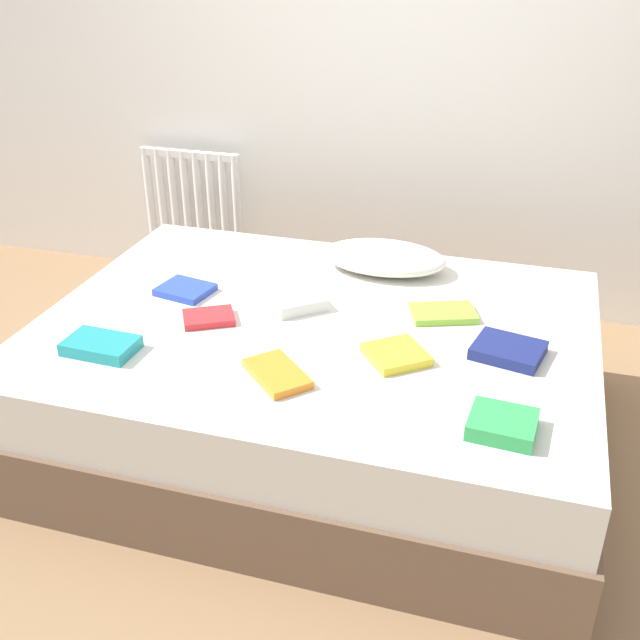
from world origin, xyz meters
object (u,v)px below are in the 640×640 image
textbook_blue (185,290)px  textbook_lime (443,313)px  radiator (193,205)px  textbook_orange (277,374)px  bed (316,381)px  textbook_navy (508,350)px  textbook_red (209,318)px  textbook_green (502,424)px  textbook_teal (101,346)px  textbook_yellow (396,355)px  textbook_white (293,297)px  pillow (384,257)px

textbook_blue → textbook_lime: size_ratio=0.84×
radiator → textbook_orange: (1.04, -1.59, 0.08)m
bed → textbook_blue: bearing=171.9°
textbook_navy → radiator: bearing=156.3°
textbook_navy → bed: bearing=-171.8°
textbook_red → textbook_green: 1.13m
textbook_teal → textbook_red: bearing=52.0°
textbook_orange → textbook_yellow: 0.40m
textbook_white → textbook_navy: (0.81, -0.16, -0.00)m
bed → textbook_teal: size_ratio=8.53×
textbook_navy → textbook_blue: (-1.23, 0.13, -0.01)m
textbook_orange → textbook_navy: textbook_navy is taller
textbook_red → textbook_lime: size_ratio=0.78×
textbook_green → textbook_yellow: bearing=144.4°
textbook_white → textbook_blue: textbook_white is taller
textbook_yellow → textbook_red: bearing=-134.0°
radiator → textbook_red: 1.47m
textbook_red → textbook_blue: bearing=105.0°
bed → textbook_navy: textbook_navy is taller
textbook_yellow → textbook_lime: (0.10, 0.34, -0.00)m
textbook_green → textbook_lime: 0.70m
pillow → textbook_white: size_ratio=2.14×
pillow → textbook_red: pillow is taller
textbook_yellow → textbook_lime: size_ratio=0.79×
bed → textbook_teal: 0.80m
textbook_red → textbook_blue: size_ratio=0.93×
textbook_yellow → textbook_navy: (0.35, 0.13, 0.00)m
textbook_red → textbook_orange: 0.46m
radiator → textbook_white: radiator is taller
textbook_orange → textbook_lime: size_ratio=1.01×
textbook_white → textbook_lime: (0.56, 0.05, -0.01)m
textbook_yellow → textbook_blue: 0.92m
bed → textbook_blue: (-0.55, 0.08, 0.27)m
radiator → textbook_orange: radiator is taller
textbook_white → textbook_teal: (-0.50, -0.53, -0.00)m
textbook_orange → textbook_green: size_ratio=1.26×
bed → pillow: 0.61m
bed → textbook_yellow: textbook_yellow is taller
pillow → textbook_teal: pillow is taller
bed → textbook_teal: bearing=-146.9°
textbook_red → textbook_green: textbook_green is taller
pillow → textbook_teal: (-0.76, -0.92, -0.03)m
bed → textbook_lime: textbook_lime is taller
bed → textbook_green: size_ratio=10.80×
textbook_navy → textbook_lime: bearing=151.0°
textbook_teal → radiator: bearing=106.8°
textbook_navy → textbook_green: bearing=-75.8°
textbook_lime → textbook_blue: bearing=164.4°
textbook_orange → textbook_yellow: bearing=77.0°
textbook_orange → textbook_lime: textbook_orange is taller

